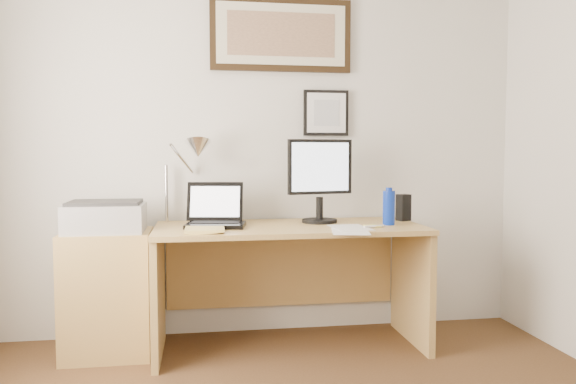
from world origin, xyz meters
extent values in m
cube|color=silver|center=(0.00, 2.00, 1.25)|extent=(3.50, 0.02, 2.50)
cube|color=#AE8849|center=(-0.92, 1.68, 0.36)|extent=(0.50, 0.40, 0.73)
cylinder|color=#0C2BA4|center=(0.75, 1.57, 0.85)|extent=(0.07, 0.07, 0.21)
cylinder|color=#0C2BA4|center=(0.75, 1.57, 0.97)|extent=(0.04, 0.04, 0.02)
cube|color=black|center=(0.91, 1.75, 0.84)|extent=(0.09, 0.09, 0.17)
cube|color=white|center=(0.44, 1.32, 0.75)|extent=(0.25, 0.32, 0.00)
cube|color=white|center=(0.48, 1.46, 0.75)|extent=(0.22, 0.30, 0.00)
cube|color=#F4ED73|center=(0.62, 1.48, 0.76)|extent=(0.09, 0.09, 0.01)
cylinder|color=white|center=(0.62, 1.45, 0.76)|extent=(0.14, 0.06, 0.02)
imported|color=#E4CA6B|center=(-0.47, 1.47, 0.76)|extent=(0.22, 0.30, 0.02)
cube|color=#AE8849|center=(0.15, 1.63, 0.73)|extent=(1.60, 0.70, 0.03)
cube|color=#AE8849|center=(-0.63, 1.63, 0.36)|extent=(0.04, 0.65, 0.72)
cube|color=#AE8849|center=(0.93, 1.63, 0.36)|extent=(0.04, 0.65, 0.72)
cube|color=#AE8849|center=(0.15, 1.96, 0.45)|extent=(1.50, 0.03, 0.55)
cube|color=black|center=(-0.29, 1.63, 0.76)|extent=(0.38, 0.29, 0.02)
cube|color=black|center=(-0.29, 1.66, 0.78)|extent=(0.30, 0.17, 0.00)
cube|color=black|center=(-0.29, 1.76, 0.89)|extent=(0.35, 0.13, 0.23)
cube|color=white|center=(-0.29, 1.75, 0.89)|extent=(0.30, 0.10, 0.18)
cylinder|color=black|center=(0.36, 1.75, 0.76)|extent=(0.22, 0.22, 0.02)
cylinder|color=black|center=(0.36, 1.75, 0.84)|extent=(0.04, 0.04, 0.14)
cube|color=black|center=(0.36, 1.74, 1.10)|extent=(0.42, 0.12, 0.34)
cube|color=silver|center=(0.36, 1.72, 1.10)|extent=(0.37, 0.08, 0.30)
cube|color=#A3A3A6|center=(-0.92, 1.67, 0.81)|extent=(0.44, 0.34, 0.16)
cube|color=#2D2D2D|center=(-0.92, 1.67, 0.90)|extent=(0.40, 0.30, 0.02)
cylinder|color=silver|center=(-0.59, 1.92, 0.93)|extent=(0.02, 0.02, 0.36)
cylinder|color=silver|center=(-0.49, 1.86, 1.15)|extent=(0.15, 0.23, 0.19)
cone|color=silver|center=(-0.39, 1.80, 1.21)|extent=(0.16, 0.18, 0.15)
cube|color=black|center=(0.15, 1.98, 1.95)|extent=(0.92, 0.03, 0.47)
cube|color=beige|center=(0.15, 1.96, 1.95)|extent=(0.84, 0.01, 0.39)
cube|color=#7F5F49|center=(0.15, 1.95, 1.95)|extent=(0.70, 0.00, 0.28)
cube|color=black|center=(0.45, 1.98, 1.45)|extent=(0.30, 0.02, 0.30)
cube|color=white|center=(0.45, 1.96, 1.45)|extent=(0.26, 0.00, 0.26)
cube|color=#B2B7BC|center=(0.45, 1.96, 1.45)|extent=(0.17, 0.00, 0.17)
camera|label=1|loc=(-0.38, -1.68, 1.19)|focal=35.00mm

